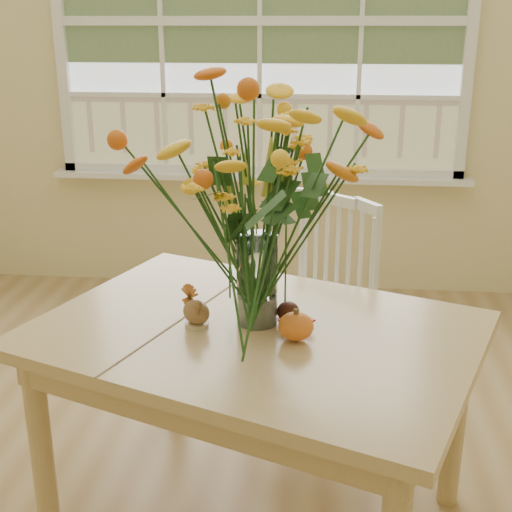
# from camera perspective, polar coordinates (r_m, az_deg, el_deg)

# --- Properties ---
(wall_back) EXTENTS (4.00, 0.02, 2.70)m
(wall_back) POSITION_cam_1_polar(r_m,az_deg,el_deg) (3.97, 0.37, 16.13)
(wall_back) COLOR beige
(wall_back) RESTS_ON floor
(window) EXTENTS (2.42, 0.12, 1.74)m
(window) POSITION_cam_1_polar(r_m,az_deg,el_deg) (3.93, 0.32, 18.75)
(window) COLOR silver
(window) RESTS_ON wall_back
(dining_table) EXTENTS (1.52, 1.31, 0.68)m
(dining_table) POSITION_cam_1_polar(r_m,az_deg,el_deg) (2.09, -0.06, -8.25)
(dining_table) COLOR tan
(dining_table) RESTS_ON floor
(windsor_chair) EXTENTS (0.57, 0.56, 0.89)m
(windsor_chair) POSITION_cam_1_polar(r_m,az_deg,el_deg) (2.75, 5.53, -3.54)
(windsor_chair) COLOR white
(windsor_chair) RESTS_ON floor
(flower_vase) EXTENTS (0.58, 0.58, 0.69)m
(flower_vase) POSITION_cam_1_polar(r_m,az_deg,el_deg) (1.95, 0.09, 5.56)
(flower_vase) COLOR white
(flower_vase) RESTS_ON dining_table
(pumpkin) EXTENTS (0.10, 0.10, 0.08)m
(pumpkin) POSITION_cam_1_polar(r_m,az_deg,el_deg) (1.96, 3.35, -5.98)
(pumpkin) COLOR #E3541A
(pumpkin) RESTS_ON dining_table
(turkey_figurine) EXTENTS (0.11, 0.11, 0.11)m
(turkey_figurine) POSITION_cam_1_polar(r_m,az_deg,el_deg) (2.05, -5.00, -4.69)
(turkey_figurine) COLOR #CCB78C
(turkey_figurine) RESTS_ON dining_table
(dark_gourd) EXTENTS (0.13, 0.09, 0.06)m
(dark_gourd) POSITION_cam_1_polar(r_m,az_deg,el_deg) (2.08, 2.69, -4.73)
(dark_gourd) COLOR #38160F
(dark_gourd) RESTS_ON dining_table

